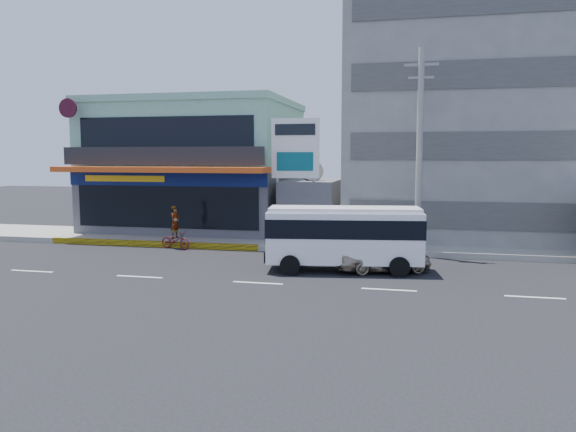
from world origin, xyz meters
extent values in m
plane|color=black|center=(0.00, 0.00, 0.00)|extent=(120.00, 120.00, 0.00)
cube|color=gray|center=(5.00, 9.50, 0.15)|extent=(70.00, 5.00, 0.30)
cube|color=#48494E|center=(-8.00, 14.00, 2.00)|extent=(12.00, 10.00, 4.00)
cube|color=#93D0AF|center=(-8.00, 14.00, 6.00)|extent=(12.00, 10.00, 4.00)
cube|color=#D04E18|center=(-8.00, 8.20, 4.15)|extent=(12.40, 1.80, 0.30)
cube|color=#0C1957|center=(-8.00, 8.95, 3.60)|extent=(12.00, 0.12, 0.80)
cube|color=black|center=(-8.00, 8.98, 2.10)|extent=(11.00, 0.06, 2.60)
cube|color=gray|center=(10.00, 15.00, 7.00)|extent=(16.00, 12.00, 14.00)
cube|color=#48494E|center=(0.00, 12.00, 1.75)|extent=(3.00, 6.00, 3.50)
cylinder|color=slate|center=(0.00, 11.00, 3.58)|extent=(1.50, 1.50, 0.15)
cylinder|color=gray|center=(-1.50, 9.20, 3.25)|extent=(0.16, 0.16, 6.50)
cylinder|color=gray|center=(0.50, 9.20, 3.25)|extent=(0.16, 0.16, 6.50)
cube|color=white|center=(-0.50, 9.20, 5.30)|extent=(2.60, 0.18, 3.20)
cylinder|color=#999993|center=(6.00, 7.40, 5.00)|extent=(0.30, 0.30, 10.00)
cube|color=#999993|center=(6.00, 7.40, 9.20)|extent=(1.60, 0.12, 0.12)
cube|color=#999993|center=(6.00, 7.40, 8.60)|extent=(1.20, 0.10, 0.10)
cube|color=white|center=(2.96, 3.02, 1.48)|extent=(6.72, 2.94, 2.13)
cube|color=black|center=(2.96, 3.02, 1.90)|extent=(6.77, 3.00, 0.79)
cube|color=white|center=(2.96, 3.02, 2.64)|extent=(6.51, 2.73, 0.19)
cylinder|color=black|center=(0.90, 1.69, 0.42)|extent=(0.86, 0.38, 0.83)
cylinder|color=black|center=(0.61, 3.71, 0.42)|extent=(0.86, 0.38, 0.83)
cylinder|color=black|center=(5.30, 2.33, 0.42)|extent=(0.86, 0.38, 0.83)
cylinder|color=black|center=(5.01, 4.35, 0.42)|extent=(0.86, 0.38, 0.83)
imported|color=tan|center=(4.58, 3.23, 0.68)|extent=(4.32, 2.94, 1.37)
imported|color=maroon|center=(-6.46, 6.80, 0.46)|extent=(1.86, 1.00, 0.93)
imported|color=#66594C|center=(-6.46, 6.80, 1.41)|extent=(0.54, 0.70, 1.70)
camera|label=1|loc=(5.88, -20.48, 4.88)|focal=35.00mm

